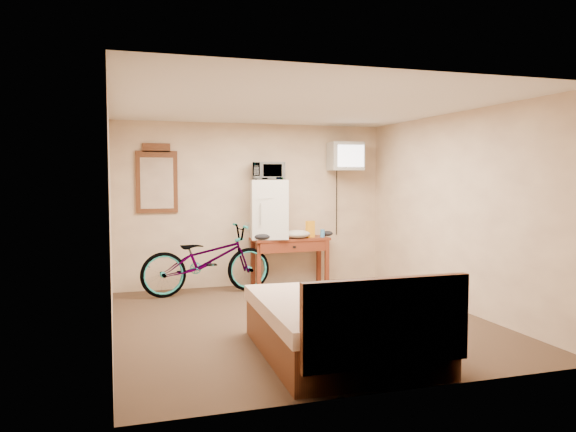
% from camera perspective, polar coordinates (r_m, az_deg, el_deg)
% --- Properties ---
extents(room, '(4.60, 4.64, 2.50)m').
position_cam_1_polar(room, '(6.50, 1.24, 0.17)').
color(room, '#462E23').
rests_on(room, ground).
extents(desk, '(1.20, 0.50, 0.75)m').
position_cam_1_polar(desk, '(8.63, 0.26, -3.14)').
color(desk, maroon).
rests_on(desk, floor).
extents(mini_fridge, '(0.62, 0.60, 0.89)m').
position_cam_1_polar(mini_fridge, '(8.52, -1.98, 0.70)').
color(mini_fridge, white).
rests_on(mini_fridge, desk).
extents(microwave, '(0.54, 0.42, 0.27)m').
position_cam_1_polar(microwave, '(8.51, -1.99, 4.60)').
color(microwave, white).
rests_on(microwave, mini_fridge).
extents(snack_bag, '(0.14, 0.10, 0.26)m').
position_cam_1_polar(snack_bag, '(8.67, 2.27, -1.34)').
color(snack_bag, orange).
rests_on(snack_bag, desk).
extents(blue_cup, '(0.07, 0.07, 0.12)m').
position_cam_1_polar(blue_cup, '(8.70, 3.52, -1.76)').
color(blue_cup, '#3C86CD').
rests_on(blue_cup, desk).
extents(cloth_cream, '(0.41, 0.32, 0.13)m').
position_cam_1_polar(cloth_cream, '(8.55, 0.93, -1.85)').
color(cloth_cream, beige).
rests_on(cloth_cream, desk).
extents(cloth_dark_a, '(0.27, 0.20, 0.10)m').
position_cam_1_polar(cloth_dark_a, '(8.33, -2.63, -2.10)').
color(cloth_dark_a, black).
rests_on(cloth_dark_a, desk).
extents(cloth_dark_b, '(0.18, 0.15, 0.08)m').
position_cam_1_polar(cloth_dark_b, '(8.87, 4.01, -1.79)').
color(cloth_dark_b, black).
rests_on(cloth_dark_b, desk).
extents(crt_television, '(0.54, 0.61, 0.44)m').
position_cam_1_polar(crt_television, '(8.90, 5.85, 6.04)').
color(crt_television, black).
rests_on(crt_television, room).
extents(wall_mirror, '(0.60, 0.04, 1.02)m').
position_cam_1_polar(wall_mirror, '(8.44, -13.19, 3.65)').
color(wall_mirror, brown).
rests_on(wall_mirror, room).
extents(bicycle, '(1.94, 0.84, 0.99)m').
position_cam_1_polar(bicycle, '(8.15, -8.25, -4.42)').
color(bicycle, black).
rests_on(bicycle, floor).
extents(bed, '(1.54, 2.00, 0.90)m').
position_cam_1_polar(bed, '(5.37, 5.58, -11.01)').
color(bed, brown).
rests_on(bed, floor).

